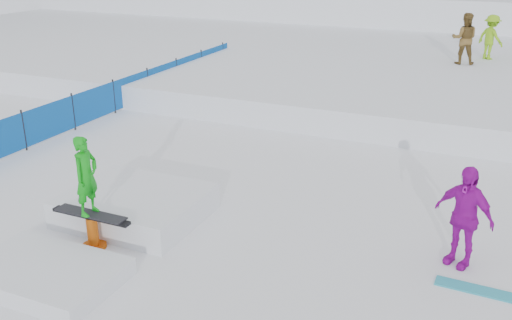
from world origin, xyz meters
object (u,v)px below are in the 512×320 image
at_px(safety_fence, 114,96).
at_px(spectator_purple, 464,216).
at_px(walker_olive, 464,39).
at_px(jib_rail_feature, 113,219).
at_px(walker_ygreen, 491,37).

distance_m(safety_fence, spectator_purple, 12.13).
relative_size(walker_olive, spectator_purple, 1.06).
height_order(walker_olive, jib_rail_feature, walker_olive).
height_order(walker_olive, walker_ygreen, walker_olive).
xyz_separation_m(safety_fence, spectator_purple, (11.00, -5.09, 0.35)).
xyz_separation_m(walker_ygreen, spectator_purple, (0.46, -15.07, -0.76)).
distance_m(walker_olive, walker_ygreen, 1.65).
bearing_deg(walker_ygreen, walker_olive, 96.17).
bearing_deg(walker_olive, safety_fence, 34.58).
bearing_deg(safety_fence, walker_olive, 41.58).
xyz_separation_m(walker_olive, walker_ygreen, (0.86, 1.40, -0.09)).
distance_m(safety_fence, jib_rail_feature, 8.27).
bearing_deg(jib_rail_feature, safety_fence, 126.84).
bearing_deg(walker_olive, spectator_purple, 88.54).
distance_m(walker_ygreen, jib_rail_feature, 17.57).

